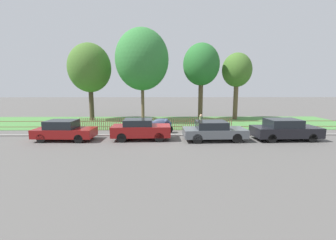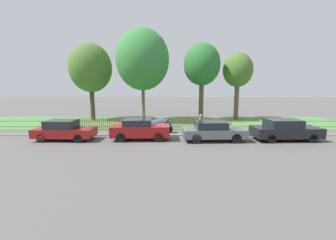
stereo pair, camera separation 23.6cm
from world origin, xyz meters
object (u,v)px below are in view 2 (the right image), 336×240
(tree_nearest_kerb, at_px, (91,68))
(parked_car_navy_estate, at_px, (213,131))
(parked_car_red_compact, at_px, (285,130))
(pedestrian_near_fence, at_px, (201,123))
(tree_behind_motorcycle, at_px, (143,60))
(tree_mid_park, at_px, (202,65))
(parked_car_silver_hatchback, at_px, (64,130))
(tree_far_left, at_px, (238,71))
(covered_motorcycle, at_px, (162,124))
(parked_car_black_saloon, at_px, (140,129))

(tree_nearest_kerb, bearing_deg, parked_car_navy_estate, -39.59)
(parked_car_red_compact, bearing_deg, pedestrian_near_fence, 158.53)
(parked_car_red_compact, relative_size, tree_behind_motorcycle, 0.48)
(tree_mid_park, bearing_deg, parked_car_silver_hatchback, -139.80)
(parked_car_red_compact, bearing_deg, tree_far_left, 90.29)
(tree_behind_motorcycle, height_order, tree_far_left, tree_behind_motorcycle)
(parked_car_navy_estate, xyz_separation_m, tree_behind_motorcycle, (-5.65, 8.46, 5.67))
(tree_behind_motorcycle, xyz_separation_m, pedestrian_near_fence, (5.10, -6.41, -5.48))
(parked_car_navy_estate, height_order, covered_motorcycle, parked_car_navy_estate)
(parked_car_silver_hatchback, distance_m, parked_car_navy_estate, 10.24)
(parked_car_black_saloon, bearing_deg, tree_mid_park, 56.69)
(parked_car_silver_hatchback, distance_m, tree_nearest_kerb, 10.45)
(parked_car_black_saloon, distance_m, covered_motorcycle, 2.67)
(tree_behind_motorcycle, bearing_deg, pedestrian_near_fence, -51.52)
(parked_car_silver_hatchback, height_order, pedestrian_near_fence, pedestrian_near_fence)
(covered_motorcycle, distance_m, tree_nearest_kerb, 11.40)
(parked_car_silver_hatchback, height_order, tree_mid_park, tree_mid_park)
(parked_car_navy_estate, xyz_separation_m, covered_motorcycle, (-3.56, 2.53, 0.01))
(parked_car_silver_hatchback, distance_m, pedestrian_near_fence, 9.87)
(parked_car_navy_estate, relative_size, covered_motorcycle, 2.31)
(tree_behind_motorcycle, relative_size, tree_mid_park, 1.16)
(tree_behind_motorcycle, bearing_deg, parked_car_navy_estate, -56.29)
(covered_motorcycle, bearing_deg, parked_car_silver_hatchback, -157.16)
(covered_motorcycle, xyz_separation_m, pedestrian_near_fence, (3.01, -0.48, 0.18))
(covered_motorcycle, height_order, tree_mid_park, tree_mid_park)
(covered_motorcycle, distance_m, tree_far_left, 11.92)
(parked_car_silver_hatchback, distance_m, tree_mid_park, 15.02)
(parked_car_silver_hatchback, distance_m, tree_behind_motorcycle, 11.06)
(parked_car_black_saloon, height_order, tree_nearest_kerb, tree_nearest_kerb)
(pedestrian_near_fence, bearing_deg, tree_mid_park, -104.68)
(tree_behind_motorcycle, relative_size, tree_far_left, 1.30)
(parked_car_silver_hatchback, relative_size, parked_car_black_saloon, 1.00)
(parked_car_silver_hatchback, xyz_separation_m, tree_nearest_kerb, (-1.05, 9.18, 4.89))
(covered_motorcycle, bearing_deg, tree_mid_park, 61.99)
(parked_car_black_saloon, bearing_deg, tree_far_left, 43.64)
(parked_car_red_compact, xyz_separation_m, covered_motorcycle, (-8.54, 2.40, -0.03))
(tree_nearest_kerb, height_order, pedestrian_near_fence, tree_nearest_kerb)
(parked_car_silver_hatchback, height_order, tree_nearest_kerb, tree_nearest_kerb)
(parked_car_red_compact, height_order, tree_behind_motorcycle, tree_behind_motorcycle)
(parked_car_black_saloon, bearing_deg, parked_car_silver_hatchback, 179.76)
(parked_car_black_saloon, xyz_separation_m, parked_car_red_compact, (9.99, -0.16, -0.01))
(parked_car_black_saloon, height_order, tree_mid_park, tree_mid_park)
(covered_motorcycle, distance_m, pedestrian_near_fence, 3.05)
(parked_car_red_compact, bearing_deg, parked_car_silver_hatchback, 177.64)
(parked_car_silver_hatchback, distance_m, tree_far_left, 18.33)
(parked_car_black_saloon, bearing_deg, tree_behind_motorcycle, 92.84)
(tree_behind_motorcycle, bearing_deg, parked_car_red_compact, -38.13)
(parked_car_black_saloon, xyz_separation_m, parked_car_navy_estate, (5.00, -0.28, -0.06))
(parked_car_black_saloon, xyz_separation_m, covered_motorcycle, (1.45, 2.25, -0.05))
(parked_car_red_compact, height_order, tree_far_left, tree_far_left)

